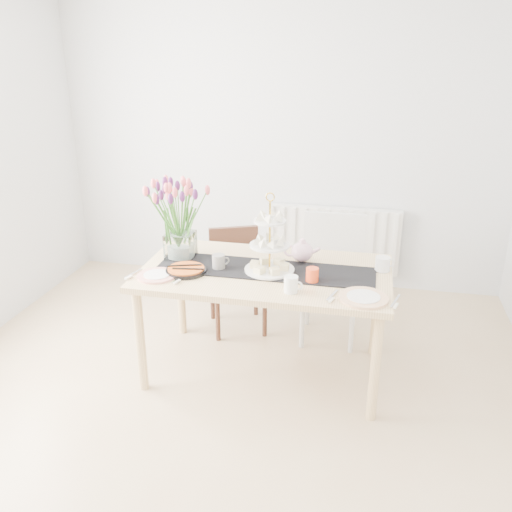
% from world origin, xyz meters
% --- Properties ---
extents(room_shell, '(4.50, 4.50, 4.50)m').
position_xyz_m(room_shell, '(0.00, 0.00, 1.30)').
color(room_shell, tan).
rests_on(room_shell, ground).
extents(radiator, '(1.20, 0.08, 0.60)m').
position_xyz_m(radiator, '(0.50, 2.19, 0.45)').
color(radiator, white).
rests_on(radiator, room_shell).
extents(dining_table, '(1.60, 0.90, 0.75)m').
position_xyz_m(dining_table, '(0.18, 0.67, 0.67)').
color(dining_table, tan).
rests_on(dining_table, ground).
extents(chair_brown, '(0.51, 0.51, 0.78)m').
position_xyz_m(chair_brown, '(-0.17, 1.28, 0.45)').
color(chair_brown, '#371D14').
rests_on(chair_brown, ground).
extents(chair_white, '(0.47, 0.47, 0.94)m').
position_xyz_m(chair_white, '(0.57, 1.29, 0.55)').
color(chair_white, silver).
rests_on(chair_white, ground).
extents(table_runner, '(1.40, 0.35, 0.01)m').
position_xyz_m(table_runner, '(0.18, 0.67, 0.75)').
color(table_runner, black).
rests_on(table_runner, dining_table).
extents(tulip_vase, '(0.66, 0.66, 0.56)m').
position_xyz_m(tulip_vase, '(-0.42, 0.76, 1.11)').
color(tulip_vase, silver).
rests_on(tulip_vase, dining_table).
extents(cake_stand, '(0.32, 0.32, 0.47)m').
position_xyz_m(cake_stand, '(0.21, 0.65, 0.88)').
color(cake_stand, gold).
rests_on(cake_stand, dining_table).
extents(teapot, '(0.24, 0.19, 0.15)m').
position_xyz_m(teapot, '(0.39, 0.86, 0.82)').
color(teapot, white).
rests_on(teapot, dining_table).
extents(cream_jug, '(0.12, 0.12, 0.09)m').
position_xyz_m(cream_jug, '(0.92, 0.81, 0.80)').
color(cream_jug, white).
rests_on(cream_jug, dining_table).
extents(tart_tin, '(0.26, 0.26, 0.03)m').
position_xyz_m(tart_tin, '(-0.30, 0.52, 0.77)').
color(tart_tin, black).
rests_on(tart_tin, dining_table).
extents(mug_grey, '(0.12, 0.12, 0.10)m').
position_xyz_m(mug_grey, '(-0.12, 0.62, 0.80)').
color(mug_grey, slate).
rests_on(mug_grey, dining_table).
extents(mug_white, '(0.10, 0.10, 0.10)m').
position_xyz_m(mug_white, '(0.39, 0.38, 0.80)').
color(mug_white, white).
rests_on(mug_white, dining_table).
extents(mug_orange, '(0.10, 0.10, 0.09)m').
position_xyz_m(mug_orange, '(0.50, 0.54, 0.80)').
color(mug_orange, '#ED431A').
rests_on(mug_orange, dining_table).
extents(plate_left, '(0.31, 0.31, 0.01)m').
position_xyz_m(plate_left, '(-0.46, 0.42, 0.76)').
color(plate_left, white).
rests_on(plate_left, dining_table).
extents(plate_right, '(0.36, 0.36, 0.01)m').
position_xyz_m(plate_right, '(0.81, 0.37, 0.76)').
color(plate_right, silver).
rests_on(plate_right, dining_table).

